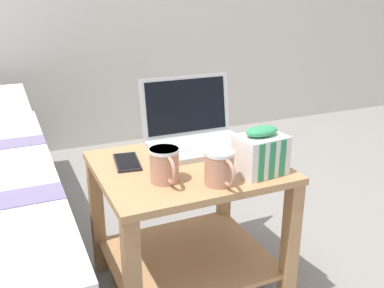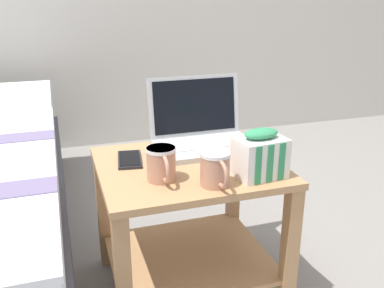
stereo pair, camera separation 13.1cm
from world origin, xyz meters
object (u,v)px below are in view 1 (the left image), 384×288
Objects in this scene: mug_front_left at (165,164)px; mug_front_right at (220,166)px; cell_phone at (127,162)px; snack_bag at (261,152)px; laptop at (196,133)px.

mug_front_right is (0.14, -0.08, -0.00)m from mug_front_left.
cell_phone is at bearing 109.24° from mug_front_left.
snack_bag reaches higher than mug_front_right.
cell_phone is at bearing 145.36° from snack_bag.
snack_bag reaches higher than cell_phone.
laptop reaches higher than cell_phone.
cell_phone is (-0.20, 0.26, -0.05)m from mug_front_right.
cell_phone is at bearing 127.33° from mug_front_right.
laptop is 2.24× the size of snack_bag.
cell_phone is (-0.27, -0.06, -0.04)m from laptop.
laptop is at bearing 77.15° from mug_front_right.
mug_front_right is 0.15m from snack_bag.
mug_front_left reaches higher than cell_phone.
laptop reaches higher than mug_front_left.
mug_front_right is 0.85× the size of snack_bag.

